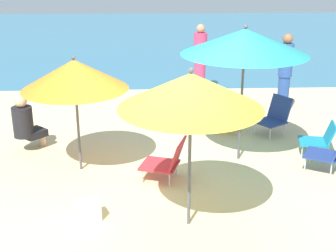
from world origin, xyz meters
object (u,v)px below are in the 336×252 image
person_b (25,122)px  beach_bag (88,211)px  umbrella_yellow (191,91)px  beach_chair_c (167,160)px  umbrella_orange (74,75)px  person_c (285,74)px  beach_chair_e (275,115)px  person_a (200,59)px  umbrella_teal (245,42)px  beach_chair_d (329,151)px  beach_chair_b (320,138)px  beach_chair_a (226,115)px

person_b → beach_bag: (1.28, -2.28, -0.36)m
umbrella_yellow → beach_chair_c: (-0.21, 1.19, -1.38)m
umbrella_orange → person_b: size_ratio=1.80×
umbrella_orange → person_c: umbrella_orange is taller
beach_chair_e → person_a: person_a is taller
umbrella_teal → person_b: umbrella_teal is taller
umbrella_teal → umbrella_yellow: umbrella_teal is taller
beach_chair_e → beach_chair_d: bearing=68.8°
beach_chair_c → person_a: size_ratio=0.45×
beach_chair_c → person_a: bearing=-83.7°
umbrella_yellow → person_b: 3.67m
umbrella_orange → umbrella_yellow: (1.53, -1.61, 0.20)m
beach_chair_e → person_a: (-1.09, 2.71, 0.48)m
beach_chair_b → beach_chair_e: beach_chair_e is taller
umbrella_yellow → person_c: (2.25, 4.01, -0.82)m
beach_chair_c → umbrella_orange: bearing=0.5°
beach_chair_d → beach_bag: (-3.46, -1.22, -0.21)m
umbrella_teal → person_a: size_ratio=1.31×
umbrella_teal → umbrella_yellow: 2.14m
beach_chair_b → person_b: (-4.84, 0.37, 0.22)m
person_a → person_c: size_ratio=0.97×
beach_chair_b → beach_chair_c: (-2.54, -0.83, 0.03)m
person_b → umbrella_teal: bearing=-55.2°
umbrella_yellow → person_c: size_ratio=1.16×
umbrella_teal → beach_chair_c: 2.10m
person_c → beach_chair_e: bearing=129.4°
beach_bag → beach_chair_e: bearing=43.3°
umbrella_yellow → beach_chair_a: umbrella_yellow is taller
person_b → beach_chair_a: bearing=-32.9°
beach_chair_a → person_a: bearing=-157.4°
beach_chair_c → person_a: person_a is taller
umbrella_yellow → beach_chair_d: 2.92m
beach_chair_e → person_b: person_b is taller
person_a → umbrella_orange: bearing=-149.2°
umbrella_orange → beach_chair_a: (2.51, 1.67, -1.22)m
umbrella_teal → beach_bag: umbrella_teal is taller
umbrella_orange → beach_chair_d: (3.75, -0.27, -1.15)m
umbrella_teal → person_a: 3.97m
umbrella_yellow → person_a: umbrella_yellow is taller
beach_bag → beach_chair_b: bearing=28.1°
beach_chair_a → person_c: person_c is taller
beach_bag → person_b: bearing=119.3°
beach_chair_c → umbrella_yellow: bearing=118.2°
person_b → beach_bag: size_ratio=3.39×
person_c → beach_chair_b: bearing=154.4°
umbrella_teal → beach_chair_d: umbrella_teal is taller
umbrella_teal → umbrella_orange: bearing=-173.5°
beach_chair_c → beach_bag: beach_chair_c is taller
beach_chair_c → person_c: bearing=-113.0°
umbrella_yellow → person_b: size_ratio=1.99×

